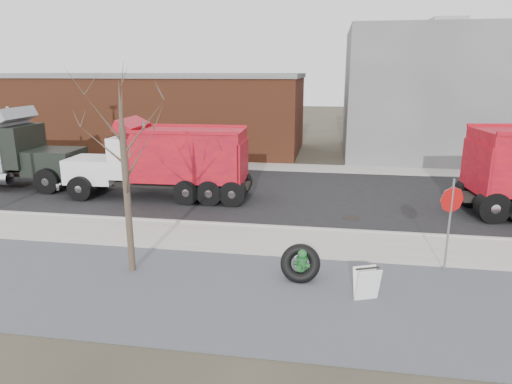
% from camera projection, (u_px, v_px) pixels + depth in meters
% --- Properties ---
extents(ground, '(120.00, 120.00, 0.00)m').
position_uv_depth(ground, '(260.00, 244.00, 14.69)').
color(ground, '#383328').
rests_on(ground, ground).
extents(gravel_verge, '(60.00, 5.00, 0.03)m').
position_uv_depth(gravel_verge, '(239.00, 294.00, 11.35)').
color(gravel_verge, slate).
rests_on(gravel_verge, ground).
extents(sidewalk, '(60.00, 2.50, 0.06)m').
position_uv_depth(sidewalk, '(261.00, 240.00, 14.92)').
color(sidewalk, '#9E9B93').
rests_on(sidewalk, ground).
extents(curb, '(60.00, 0.15, 0.11)m').
position_uv_depth(curb, '(267.00, 227.00, 16.15)').
color(curb, '#9E9B93').
rests_on(curb, ground).
extents(road, '(60.00, 9.40, 0.02)m').
position_uv_depth(road, '(281.00, 193.00, 20.70)').
color(road, black).
rests_on(road, ground).
extents(far_sidewalk, '(60.00, 2.00, 0.06)m').
position_uv_depth(far_sidewalk, '(292.00, 168.00, 26.13)').
color(far_sidewalk, '#9E9B93').
rests_on(far_sidewalk, ground).
extents(building_grey, '(12.00, 10.00, 8.00)m').
position_uv_depth(building_grey, '(441.00, 93.00, 29.42)').
color(building_grey, gray).
rests_on(building_grey, ground).
extents(building_brick, '(20.20, 8.20, 5.30)m').
position_uv_depth(building_brick, '(156.00, 112.00, 31.79)').
color(building_brick, brown).
rests_on(building_brick, ground).
extents(bare_tree, '(3.20, 3.20, 5.20)m').
position_uv_depth(bare_tree, '(124.00, 154.00, 11.87)').
color(bare_tree, '#382D23').
rests_on(bare_tree, ground).
extents(fire_hydrant, '(0.49, 0.48, 0.87)m').
position_uv_depth(fire_hydrant, '(302.00, 266.00, 12.06)').
color(fire_hydrant, '#245E2A').
rests_on(fire_hydrant, ground).
extents(truck_tire, '(1.07, 0.82, 1.05)m').
position_uv_depth(truck_tire, '(300.00, 263.00, 12.07)').
color(truck_tire, black).
rests_on(truck_tire, ground).
extents(stop_sign, '(0.67, 0.33, 2.65)m').
position_uv_depth(stop_sign, '(451.00, 209.00, 12.19)').
color(stop_sign, gray).
rests_on(stop_sign, ground).
extents(sandwich_board, '(0.69, 0.57, 0.83)m').
position_uv_depth(sandwich_board, '(367.00, 284.00, 10.97)').
color(sandwich_board, white).
rests_on(sandwich_board, ground).
extents(dump_truck_red_b, '(8.09, 2.57, 3.41)m').
position_uv_depth(dump_truck_red_b, '(165.00, 159.00, 19.64)').
color(dump_truck_red_b, black).
rests_on(dump_truck_red_b, ground).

